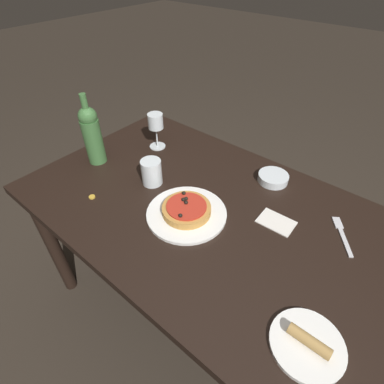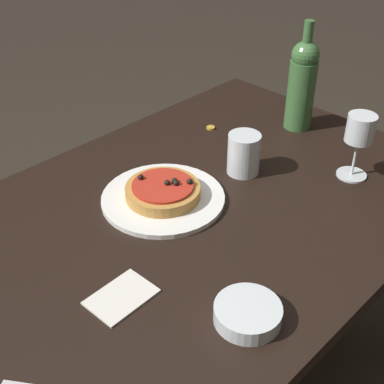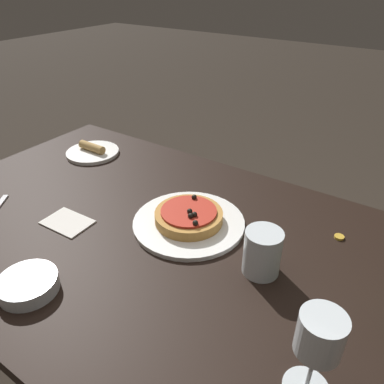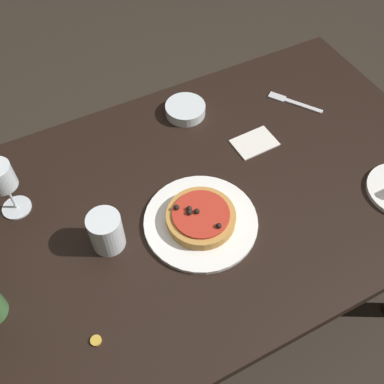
% 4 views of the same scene
% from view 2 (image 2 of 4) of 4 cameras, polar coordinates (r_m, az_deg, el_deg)
% --- Properties ---
extents(dining_table, '(1.41, 0.85, 0.72)m').
position_cam_2_polar(dining_table, '(1.24, -1.90, -6.34)').
color(dining_table, black).
rests_on(dining_table, ground_plane).
extents(dinner_plate, '(0.29, 0.29, 0.01)m').
position_cam_2_polar(dinner_plate, '(1.24, -3.10, -0.68)').
color(dinner_plate, white).
rests_on(dinner_plate, dining_table).
extents(pizza, '(0.17, 0.17, 0.04)m').
position_cam_2_polar(pizza, '(1.23, -3.12, 0.15)').
color(pizza, '#BC843D').
rests_on(pizza, dinner_plate).
extents(wine_glass, '(0.07, 0.07, 0.17)m').
position_cam_2_polar(wine_glass, '(1.33, 17.47, 6.07)').
color(wine_glass, silver).
rests_on(wine_glass, dining_table).
extents(wine_bottle, '(0.08, 0.08, 0.31)m').
position_cam_2_polar(wine_bottle, '(1.53, 11.65, 11.31)').
color(wine_bottle, '#3D6B38').
rests_on(wine_bottle, dining_table).
extents(water_cup, '(0.08, 0.08, 0.10)m').
position_cam_2_polar(water_cup, '(1.33, 5.54, 4.08)').
color(water_cup, silver).
rests_on(water_cup, dining_table).
extents(side_bowl, '(0.12, 0.12, 0.03)m').
position_cam_2_polar(side_bowl, '(0.97, 5.96, -12.76)').
color(side_bowl, silver).
rests_on(side_bowl, dining_table).
extents(paper_napkin, '(0.13, 0.09, 0.00)m').
position_cam_2_polar(paper_napkin, '(1.02, -7.54, -11.02)').
color(paper_napkin, silver).
rests_on(paper_napkin, dining_table).
extents(bottle_cap, '(0.02, 0.02, 0.01)m').
position_cam_2_polar(bottle_cap, '(1.55, 2.00, 6.87)').
color(bottle_cap, gold).
rests_on(bottle_cap, dining_table).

